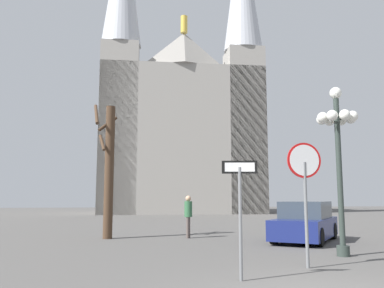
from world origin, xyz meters
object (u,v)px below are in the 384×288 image
(street_lamp, at_px, (338,141))
(cathedral, at_px, (181,118))
(bare_tree, at_px, (109,168))
(parked_car_near_navy, at_px, (305,223))
(stop_sign, at_px, (305,178))
(one_way_arrow_sign, at_px, (240,202))
(pedestrian_walking, at_px, (188,212))

(street_lamp, bearing_deg, cathedral, 90.87)
(bare_tree, xyz_separation_m, parked_car_near_navy, (7.47, -2.18, -2.15))
(stop_sign, bearing_deg, one_way_arrow_sign, -149.37)
(bare_tree, relative_size, pedestrian_walking, 3.25)
(parked_car_near_navy, height_order, pedestrian_walking, pedestrian_walking)
(cathedral, height_order, one_way_arrow_sign, cathedral)
(pedestrian_walking, bearing_deg, bare_tree, 175.53)
(stop_sign, relative_size, pedestrian_walking, 1.74)
(cathedral, distance_m, pedestrian_walking, 27.63)
(cathedral, xyz_separation_m, street_lamp, (0.48, -31.61, -6.87))
(stop_sign, relative_size, bare_tree, 0.53)
(one_way_arrow_sign, distance_m, parked_car_near_navy, 7.96)
(street_lamp, height_order, pedestrian_walking, street_lamp)
(cathedral, bearing_deg, street_lamp, -89.13)
(stop_sign, bearing_deg, bare_tree, 123.51)
(stop_sign, relative_size, street_lamp, 0.61)
(stop_sign, xyz_separation_m, street_lamp, (1.82, 1.62, 1.17))
(parked_car_near_navy, bearing_deg, bare_tree, 163.71)
(one_way_arrow_sign, xyz_separation_m, parked_car_near_navy, (4.41, 6.56, -0.87))
(parked_car_near_navy, relative_size, pedestrian_walking, 2.53)
(street_lamp, xyz_separation_m, pedestrian_walking, (-3.57, 5.71, -2.25))
(cathedral, xyz_separation_m, parked_car_near_navy, (1.11, -27.83, -9.47))
(parked_car_near_navy, bearing_deg, pedestrian_walking, 155.34)
(cathedral, distance_m, parked_car_near_navy, 29.41)
(one_way_arrow_sign, relative_size, parked_car_near_navy, 0.55)
(street_lamp, bearing_deg, pedestrian_walking, 122.00)
(cathedral, relative_size, street_lamp, 6.82)
(stop_sign, height_order, bare_tree, bare_tree)
(cathedral, relative_size, bare_tree, 5.99)
(bare_tree, bearing_deg, stop_sign, -56.49)
(one_way_arrow_sign, height_order, street_lamp, street_lamp)
(bare_tree, bearing_deg, cathedral, 76.07)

